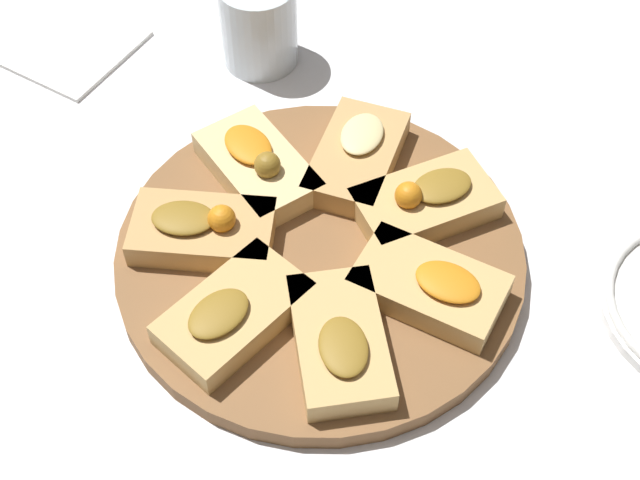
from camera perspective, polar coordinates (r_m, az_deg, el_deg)
ground_plane at (r=0.81m, az=0.00°, el=-1.38°), size 3.00×3.00×0.00m
serving_board at (r=0.80m, az=0.00°, el=-0.97°), size 0.37×0.37×0.02m
focaccia_slice_0 at (r=0.85m, az=2.37°, el=5.41°), size 0.14×0.11×0.03m
focaccia_slice_1 at (r=0.84m, az=-4.01°, el=4.79°), size 0.10×0.14×0.05m
focaccia_slice_2 at (r=0.80m, az=-7.53°, el=0.67°), size 0.13×0.14×0.05m
focaccia_slice_3 at (r=0.74m, az=-5.60°, el=-4.68°), size 0.13×0.08×0.03m
focaccia_slice_4 at (r=0.73m, az=1.29°, el=-6.50°), size 0.14×0.14×0.03m
focaccia_slice_5 at (r=0.76m, az=7.07°, el=-2.93°), size 0.10×0.14×0.03m
focaccia_slice_6 at (r=0.82m, az=6.75°, el=2.47°), size 0.14×0.12×0.05m
water_glass at (r=0.97m, az=-3.94°, el=13.66°), size 0.08×0.08×0.10m
napkin_stack at (r=1.04m, az=-15.30°, el=11.83°), size 0.15×0.13×0.01m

